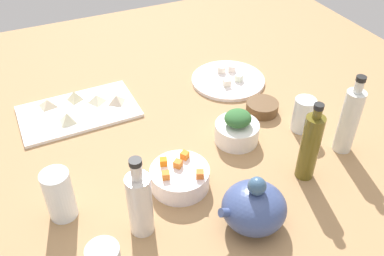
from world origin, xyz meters
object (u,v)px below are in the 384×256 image
(bowl_greens, at_px, (237,132))
(drinking_glass_2, at_px, (303,115))
(bowl_carrots, at_px, (180,177))
(teapot, at_px, (254,207))
(plate_tofu, at_px, (228,80))
(bottle_2, at_px, (140,203))
(cutting_board, at_px, (79,111))
(drinking_glass_1, at_px, (59,195))
(bottle_1, at_px, (310,146))
(bottle_0, at_px, (349,120))
(bowl_small_side, at_px, (262,107))

(bowl_greens, xyz_separation_m, drinking_glass_2, (-0.20, 0.03, 0.02))
(bowl_carrots, height_order, teapot, teapot)
(bowl_greens, relative_size, bowl_carrots, 0.84)
(plate_tofu, xyz_separation_m, bottle_2, (0.47, 0.46, 0.08))
(cutting_board, distance_m, bowl_greens, 0.49)
(bowl_carrots, bearing_deg, bowl_greens, -156.15)
(bowl_carrots, relative_size, drinking_glass_1, 1.14)
(bottle_1, xyz_separation_m, bottle_2, (0.43, -0.01, -0.01))
(cutting_board, relative_size, bottle_0, 1.51)
(bowl_greens, xyz_separation_m, bowl_carrots, (0.21, 0.09, -0.00))
(bowl_greens, relative_size, bottle_2, 0.58)
(plate_tofu, height_order, drinking_glass_2, drinking_glass_2)
(bowl_greens, xyz_separation_m, teapot, (0.11, 0.27, 0.03))
(plate_tofu, height_order, drinking_glass_1, drinking_glass_1)
(bottle_1, bearing_deg, teapot, 21.25)
(bottle_2, bearing_deg, teapot, 159.28)
(cutting_board, bearing_deg, bottle_1, 132.53)
(teapot, bearing_deg, bottle_2, -20.72)
(bottle_0, bearing_deg, bowl_greens, -31.58)
(cutting_board, distance_m, teapot, 0.64)
(teapot, distance_m, drinking_glass_2, 0.39)
(bowl_small_side, bearing_deg, bowl_greens, 31.77)
(bowl_small_side, bearing_deg, teapot, 55.16)
(cutting_board, xyz_separation_m, plate_tofu, (-0.50, 0.03, 0.00))
(bottle_2, bearing_deg, bowl_small_side, -150.83)
(bowl_carrots, relative_size, bottle_1, 0.66)
(bottle_1, bearing_deg, cutting_board, -47.47)
(cutting_board, height_order, plate_tofu, plate_tofu)
(bowl_small_side, height_order, drinking_glass_2, drinking_glass_2)
(bottle_1, xyz_separation_m, drinking_glass_2, (-0.11, -0.16, -0.05))
(bowl_carrots, height_order, drinking_glass_1, drinking_glass_1)
(bottle_1, bearing_deg, drinking_glass_2, -123.57)
(cutting_board, distance_m, bowl_small_side, 0.56)
(bowl_carrots, xyz_separation_m, bowl_small_side, (-0.35, -0.18, -0.01))
(drinking_glass_1, relative_size, drinking_glass_2, 1.25)
(bowl_small_side, distance_m, bottle_1, 0.29)
(bowl_greens, bearing_deg, plate_tofu, -114.10)
(bowl_greens, relative_size, drinking_glass_2, 1.19)
(bowl_greens, bearing_deg, bottle_0, 148.42)
(bottle_1, xyz_separation_m, drinking_glass_1, (0.58, -0.13, -0.03))
(cutting_board, relative_size, plate_tofu, 1.42)
(cutting_board, bearing_deg, bottle_0, 143.16)
(drinking_glass_1, bearing_deg, bowl_small_side, -166.46)
(plate_tofu, xyz_separation_m, bottle_1, (0.04, 0.47, 0.09))
(cutting_board, xyz_separation_m, bottle_0, (-0.62, 0.46, 0.09))
(bottle_2, xyz_separation_m, drinking_glass_2, (-0.54, -0.15, -0.03))
(drinking_glass_2, bearing_deg, plate_tofu, -77.35)
(plate_tofu, height_order, bowl_small_side, bowl_small_side)
(bowl_greens, height_order, bowl_small_side, bowl_greens)
(bowl_small_side, xyz_separation_m, bottle_1, (0.05, 0.28, 0.08))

